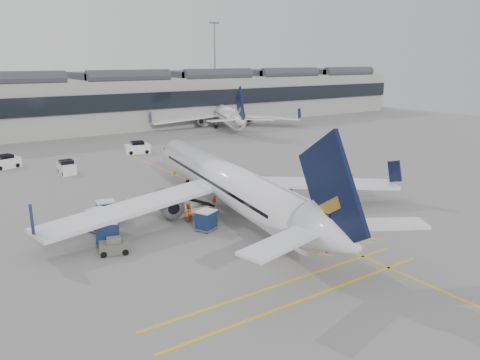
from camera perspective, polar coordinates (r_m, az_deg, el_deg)
ground at (r=40.15m, az=-6.00°, el=-7.76°), size 220.00×220.00×0.00m
terminal at (r=106.59m, az=-25.10°, el=8.30°), size 200.00×20.45×12.40m
apron_markings at (r=53.08m, az=-1.67°, el=-2.09°), size 0.25×60.00×0.01m
airliner_main at (r=46.42m, az=-1.34°, el=-0.44°), size 36.98×40.69×10.87m
airliner_far at (r=108.65m, az=-1.86°, el=8.05°), size 32.73×36.22×10.14m
belt_loader at (r=47.51m, az=-6.54°, el=-3.46°), size 4.93×2.00×1.98m
baggage_cart_a at (r=42.83m, az=-4.14°, el=-4.85°), size 2.21×2.06×1.85m
baggage_cart_b at (r=47.25m, az=-16.05°, el=-3.49°), size 2.06×1.81×1.90m
baggage_cart_c at (r=41.15m, az=-15.84°, el=-6.05°), size 2.42×2.23×2.05m
baggage_cart_d at (r=44.63m, az=-16.94°, el=-4.56°), size 2.32×2.12×1.99m
ramp_agent_a at (r=49.74m, az=-3.11°, el=-2.09°), size 0.84×0.82×1.95m
ramp_agent_b at (r=45.02m, az=-6.36°, el=-4.02°), size 1.13×1.13×1.84m
pushback_tug at (r=39.20m, az=-15.10°, el=-7.86°), size 2.63×2.03×1.30m
safety_cone_nose at (r=64.40m, az=-7.98°, el=0.97°), size 0.36×0.36×0.49m
safety_cone_engine at (r=54.11m, az=2.39°, el=-1.53°), size 0.32×0.32×0.45m
service_van_left at (r=74.96m, az=-26.68°, el=1.95°), size 4.17×2.92×1.94m
service_van_mid at (r=68.13m, az=-20.38°, el=1.44°), size 1.89×3.64×1.85m
service_van_right at (r=79.50m, az=-12.37°, el=3.83°), size 4.23×2.68×2.02m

